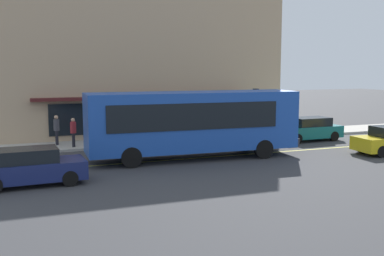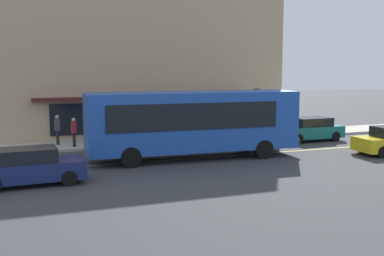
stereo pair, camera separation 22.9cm
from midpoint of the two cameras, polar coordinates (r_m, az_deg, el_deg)
The scene contains 10 objects.
ground at distance 25.82m, azimuth 6.22°, elevation -3.27°, with size 120.00×120.00×0.00m, color #38383A.
sidewalk at distance 31.04m, azimuth 1.42°, elevation -1.27°, with size 80.00×3.09×0.15m, color #B2ADA3.
lane_centre_stripe at distance 25.82m, azimuth 6.22°, elevation -3.26°, with size 36.00×0.16×0.01m, color #D8D14C.
storefront_building at distance 35.82m, azimuth -7.53°, elevation 10.12°, with size 20.59×10.31×12.98m.
bus at distance 24.34m, azimuth 0.51°, elevation 0.85°, with size 11.22×2.96×3.50m.
traffic_light at distance 31.39m, azimuth 8.11°, elevation 3.27°, with size 0.30×0.52×3.20m.
car_teal at distance 31.40m, azimuth 14.36°, elevation -0.17°, with size 4.35×1.96×1.52m.
car_navy at distance 20.21m, azimuth -18.89°, elevation -4.50°, with size 4.37×2.01×1.52m.
pedestrian_near_storefront at distance 28.01m, azimuth -13.94°, elevation -0.18°, with size 0.34×0.34×1.70m.
pedestrian_by_curb at distance 28.99m, azimuth -15.85°, elevation 0.13°, with size 0.34×0.34×1.79m.
Camera 2 is at (-11.30, -22.70, 4.80)m, focal length 43.83 mm.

